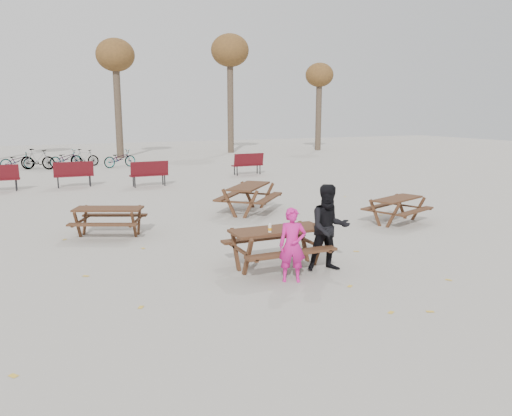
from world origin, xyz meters
name	(u,v)px	position (x,y,z in m)	size (l,w,h in m)	color
ground	(277,267)	(0.00, 0.00, 0.00)	(80.00, 80.00, 0.00)	gray
main_picnic_table	(277,238)	(0.00, 0.00, 0.59)	(1.80, 1.45, 0.78)	#382414
food_tray	(291,228)	(0.23, -0.12, 0.79)	(0.18, 0.11, 0.04)	silver
bread_roll	(291,226)	(0.23, -0.12, 0.83)	(0.14, 0.06, 0.05)	tan
soda_bottle	(270,228)	(-0.25, -0.19, 0.85)	(0.07, 0.07, 0.17)	silver
child	(292,245)	(-0.11, -0.81, 0.66)	(0.48, 0.32, 1.33)	#C5187B
adult	(329,228)	(0.82, -0.54, 0.83)	(0.80, 0.63, 1.65)	black
picnic_table_east	(397,210)	(4.72, 2.18, 0.34)	(1.60, 1.29, 0.69)	#382414
picnic_table_north	(109,222)	(-2.60, 3.91, 0.35)	(1.61, 1.29, 0.69)	#382414
picnic_table_far	(249,199)	(1.62, 5.12, 0.41)	(1.91, 1.54, 0.82)	#382414
park_bench_row	(125,172)	(-0.75, 12.54, 0.52)	(12.09, 2.30, 1.03)	#591118
bicycle_row	(67,159)	(-2.52, 19.95, 0.48)	(6.80, 2.54, 1.07)	black
tree_row	(112,59)	(0.90, 25.15, 6.19)	(32.17, 3.52, 8.26)	#382B21
fallen_leaves	(250,236)	(0.50, 2.50, 0.00)	(11.00, 11.00, 0.01)	gold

